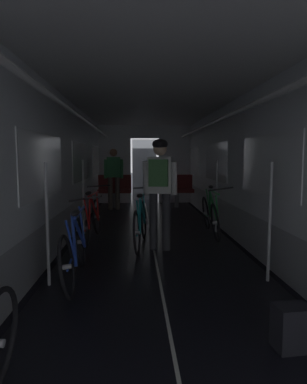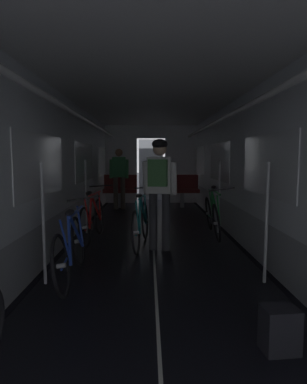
{
  "view_description": "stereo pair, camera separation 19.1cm",
  "coord_description": "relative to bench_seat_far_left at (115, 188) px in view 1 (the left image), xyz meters",
  "views": [
    {
      "loc": [
        -0.27,
        -1.65,
        1.45
      ],
      "look_at": [
        0.0,
        3.63,
        0.9
      ],
      "focal_mm": 31.4,
      "sensor_mm": 36.0,
      "label": 1
    },
    {
      "loc": [
        -0.08,
        -1.66,
        1.45
      ],
      "look_at": [
        0.0,
        3.63,
        0.9
      ],
      "focal_mm": 31.4,
      "sensor_mm": 36.0,
      "label": 2
    }
  ],
  "objects": [
    {
      "name": "bicycle_teal_in_aisle",
      "position": [
        0.7,
        -4.33,
        -0.18
      ],
      "size": [
        0.45,
        1.69,
        0.94
      ],
      "color": "black",
      "rests_on": "ground"
    },
    {
      "name": "person_standing_near_bench",
      "position": [
        0.0,
        -0.38,
        0.41
      ],
      "size": [
        0.53,
        0.23,
        1.69
      ],
      "color": "brown",
      "rests_on": "ground"
    },
    {
      "name": "backpack_on_floor",
      "position": [
        1.8,
        -7.36,
        -0.4
      ],
      "size": [
        0.28,
        0.22,
        0.34
      ],
      "primitive_type": "cube",
      "rotation": [
        0.0,
        0.0,
        0.1
      ],
      "color": "black",
      "rests_on": "ground"
    },
    {
      "name": "bench_seat_far_right",
      "position": [
        1.8,
        0.0,
        0.0
      ],
      "size": [
        0.98,
        0.51,
        0.95
      ],
      "color": "gray",
      "rests_on": "ground"
    },
    {
      "name": "bicycle_green",
      "position": [
        2.01,
        -3.6,
        -0.19
      ],
      "size": [
        0.44,
        1.69,
        0.96
      ],
      "color": "black",
      "rests_on": "ground"
    },
    {
      "name": "person_cyclist_aisle",
      "position": [
        0.99,
        -4.6,
        0.5
      ],
      "size": [
        0.56,
        0.44,
        1.73
      ],
      "color": "#2D2D33",
      "rests_on": "ground"
    },
    {
      "name": "bench_seat_far_left",
      "position": [
        0.0,
        0.0,
        0.0
      ],
      "size": [
        0.98,
        0.51,
        0.95
      ],
      "color": "gray",
      "rests_on": "ground"
    },
    {
      "name": "bicycle_red",
      "position": [
        -0.15,
        -3.96,
        -0.18
      ],
      "size": [
        0.44,
        1.69,
        0.95
      ],
      "color": "black",
      "rests_on": "ground"
    },
    {
      "name": "train_car_shell",
      "position": [
        0.9,
        -4.47,
        1.13
      ],
      "size": [
        3.14,
        12.34,
        2.57
      ],
      "color": "black",
      "rests_on": "ground"
    },
    {
      "name": "bicycle_blue",
      "position": [
        -0.09,
        -5.84,
        -0.19
      ],
      "size": [
        0.44,
        1.69,
        0.96
      ],
      "color": "black",
      "rests_on": "ground"
    }
  ]
}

